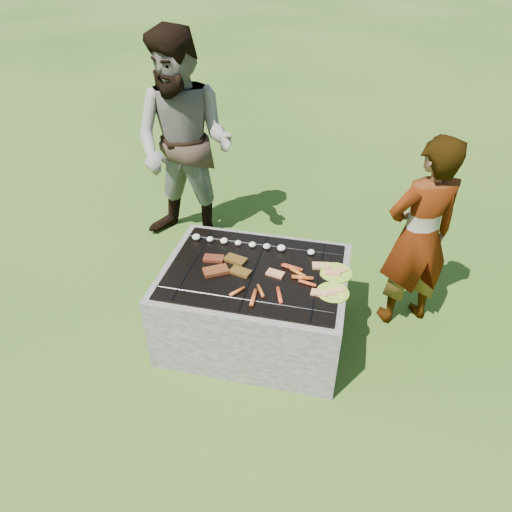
{
  "coord_description": "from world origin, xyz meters",
  "views": [
    {
      "loc": [
        0.58,
        -2.48,
        2.56
      ],
      "look_at": [
        0.0,
        0.05,
        0.7
      ],
      "focal_mm": 32.0,
      "sensor_mm": 36.0,
      "label": 1
    }
  ],
  "objects": [
    {
      "name": "mushrooms",
      "position": [
        -0.13,
        0.28,
        0.63
      ],
      "size": [
        0.95,
        0.06,
        0.04
      ],
      "color": "beige",
      "rests_on": "fire_pit"
    },
    {
      "name": "pork_slabs",
      "position": [
        -0.21,
        -0.01,
        0.62
      ],
      "size": [
        0.39,
        0.31,
        0.03
      ],
      "color": "#99351B",
      "rests_on": "fire_pit"
    },
    {
      "name": "bystander",
      "position": [
        -0.91,
        1.17,
        0.99
      ],
      "size": [
        1.05,
        0.86,
        1.98
      ],
      "primitive_type": "imported",
      "rotation": [
        0.0,
        0.0,
        -0.12
      ],
      "color": "gray",
      "rests_on": "ground"
    },
    {
      "name": "plate_near",
      "position": [
        0.56,
        -0.12,
        0.61
      ],
      "size": [
        0.24,
        0.24,
        0.03
      ],
      "color": "#D1DB34",
      "rests_on": "fire_pit"
    },
    {
      "name": "bread_on_grate",
      "position": [
        0.35,
        0.01,
        0.62
      ],
      "size": [
        0.44,
        0.38,
        0.02
      ],
      "color": "tan",
      "rests_on": "fire_pit"
    },
    {
      "name": "lawn",
      "position": [
        0.0,
        0.0,
        0.0
      ],
      "size": [
        60.0,
        60.0,
        0.0
      ],
      "primitive_type": "plane",
      "color": "#294B12",
      "rests_on": "ground"
    },
    {
      "name": "fire_pit",
      "position": [
        0.0,
        0.0,
        0.28
      ],
      "size": [
        1.3,
        1.0,
        0.62
      ],
      "color": "gray",
      "rests_on": "ground"
    },
    {
      "name": "plate_far",
      "position": [
        0.56,
        0.1,
        0.61
      ],
      "size": [
        0.24,
        0.24,
        0.03
      ],
      "color": "yellow",
      "rests_on": "fire_pit"
    },
    {
      "name": "sausages",
      "position": [
        0.21,
        -0.11,
        0.63
      ],
      "size": [
        0.55,
        0.49,
        0.03
      ],
      "color": "#C83F21",
      "rests_on": "fire_pit"
    },
    {
      "name": "cook",
      "position": [
        1.11,
        0.45,
        0.76
      ],
      "size": [
        0.66,
        0.58,
        1.53
      ],
      "primitive_type": "imported",
      "rotation": [
        0.0,
        0.0,
        3.61
      ],
      "color": "gray",
      "rests_on": "ground"
    }
  ]
}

